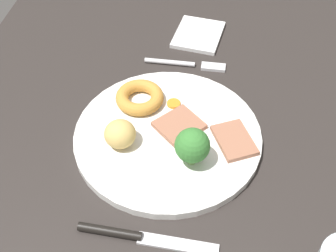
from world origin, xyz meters
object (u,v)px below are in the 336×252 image
Objects in this scene: carrot_coin_front at (174,104)px; fork at (188,64)px; dinner_plate at (168,133)px; roast_potato_left at (120,134)px; folded_napkin at (199,35)px; broccoli_floret at (192,146)px; meat_slice_main at (179,125)px; meat_slice_under at (234,140)px; yorkshire_pudding at (140,97)px; knife at (135,236)px.

fork is at bearing 173.93° from carrot_coin_front.
roast_potato_left is (3.47, -6.77, 2.80)cm from dinner_plate.
folded_napkin is (-9.78, 1.55, 0.01)cm from fork.
folded_napkin is (-27.77, 3.08, -0.30)cm from dinner_plate.
roast_potato_left is 11.23cm from broccoli_floret.
broccoli_floret is at bearing 1.79° from folded_napkin.
folded_napkin is (-26.85, 1.44, -1.40)cm from meat_slice_main.
meat_slice_under reaches higher than fork.
meat_slice_main is 0.92× the size of meat_slice_under.
broccoli_floret is (6.62, 2.49, 3.18)cm from meat_slice_main.
roast_potato_left is 32.90cm from folded_napkin.
meat_slice_main is 8.62cm from yorkshire_pudding.
meat_slice_main is 26.92cm from folded_napkin.
broccoli_floret is at bearing 66.33° from knife.
knife is at bearing -27.11° from broccoli_floret.
meat_slice_main reaches higher than knife.
carrot_coin_front is at bearing 87.65° from knife.
roast_potato_left is (4.39, -8.41, 1.70)cm from meat_slice_main.
carrot_coin_front is 0.12× the size of knife.
roast_potato_left is (9.27, -1.35, 1.04)cm from yorkshire_pudding.
knife is 1.69× the size of folded_napkin.
yorkshire_pudding reaches higher than folded_napkin.
dinner_plate reaches higher than folded_napkin.
yorkshire_pudding is at bearing -136.93° from dinner_plate.
meat_slice_main is at bearing 119.32° from dinner_plate.
fork is 9.90cm from folded_napkin.
roast_potato_left is at bearing -8.27° from yorkshire_pudding.
yorkshire_pudding is 0.73× the size of folded_napkin.
folded_napkin is at bearing 86.88° from knife.
dinner_plate reaches higher than fork.
dinner_plate is 5.96cm from carrot_coin_front.
carrot_coin_front is (-7.05, -10.04, -0.20)cm from meat_slice_under.
meat_slice_under is at bearing 56.94° from knife.
yorkshire_pudding reaches higher than meat_slice_under.
roast_potato_left is at bearing -109.60° from fork.
carrot_coin_front is 0.37× the size of broccoli_floret.
dinner_plate is 2.18cm from meat_slice_main.
meat_slice_main is at bearing -3.08° from folded_napkin.
fork is 36.19cm from knife.
carrot_coin_front is at bearing 90.79° from yorkshire_pudding.
knife is (23.89, -2.42, -1.15)cm from carrot_coin_front.
carrot_coin_front reaches higher than folded_napkin.
broccoli_floret is at bearing 78.42° from roast_potato_left.
carrot_coin_front is at bearing -161.48° from broccoli_floret.
fork is (-17.99, 1.54, -0.31)cm from dinner_plate.
knife is at bearing 17.55° from roast_potato_left.
knife is (12.31, -6.30, -4.52)cm from broccoli_floret.
dinner_plate is 1.92× the size of fork.
broccoli_floret is 0.33× the size of knife.
folded_napkin is at bearing -166.01° from meat_slice_under.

